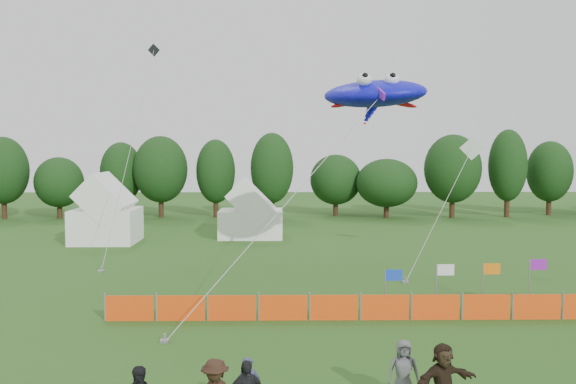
{
  "coord_description": "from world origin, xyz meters",
  "views": [
    {
      "loc": [
        -0.31,
        -16.56,
        6.78
      ],
      "look_at": [
        0.0,
        6.0,
        5.2
      ],
      "focal_mm": 40.0,
      "sensor_mm": 36.0,
      "label": 1
    }
  ],
  "objects_px": {
    "tent_right": "(251,215)",
    "stingray_kite": "(374,95)",
    "spectator_e": "(403,372)",
    "tent_left": "(106,215)",
    "barrier_fence": "(385,307)",
    "spectator_f": "(443,381)"
  },
  "relations": [
    {
      "from": "spectator_f",
      "to": "tent_left",
      "type": "bearing_deg",
      "value": 95.48
    },
    {
      "from": "tent_left",
      "to": "stingray_kite",
      "type": "xyz_separation_m",
      "value": [
        17.3,
        -11.62,
        7.53
      ]
    },
    {
      "from": "tent_left",
      "to": "stingray_kite",
      "type": "bearing_deg",
      "value": -33.9
    },
    {
      "from": "tent_left",
      "to": "tent_right",
      "type": "distance_m",
      "value": 10.49
    },
    {
      "from": "spectator_e",
      "to": "spectator_f",
      "type": "distance_m",
      "value": 1.23
    },
    {
      "from": "stingray_kite",
      "to": "spectator_e",
      "type": "bearing_deg",
      "value": -95.63
    },
    {
      "from": "spectator_e",
      "to": "tent_right",
      "type": "bearing_deg",
      "value": 101.14
    },
    {
      "from": "spectator_e",
      "to": "stingray_kite",
      "type": "bearing_deg",
      "value": 85.78
    },
    {
      "from": "tent_left",
      "to": "spectator_f",
      "type": "height_order",
      "value": "tent_left"
    },
    {
      "from": "tent_left",
      "to": "spectator_e",
      "type": "distance_m",
      "value": 32.94
    },
    {
      "from": "spectator_e",
      "to": "tent_left",
      "type": "bearing_deg",
      "value": 119.67
    },
    {
      "from": "tent_left",
      "to": "stingray_kite",
      "type": "distance_m",
      "value": 22.16
    },
    {
      "from": "tent_right",
      "to": "barrier_fence",
      "type": "relative_size",
      "value": 0.22
    },
    {
      "from": "tent_right",
      "to": "stingray_kite",
      "type": "relative_size",
      "value": 0.25
    },
    {
      "from": "tent_left",
      "to": "spectator_f",
      "type": "distance_m",
      "value": 34.13
    },
    {
      "from": "tent_right",
      "to": "spectator_f",
      "type": "relative_size",
      "value": 2.52
    },
    {
      "from": "spectator_f",
      "to": "tent_right",
      "type": "bearing_deg",
      "value": 77.6
    },
    {
      "from": "tent_right",
      "to": "barrier_fence",
      "type": "height_order",
      "value": "tent_right"
    },
    {
      "from": "tent_left",
      "to": "stingray_kite",
      "type": "height_order",
      "value": "stingray_kite"
    },
    {
      "from": "tent_left",
      "to": "barrier_fence",
      "type": "xyz_separation_m",
      "value": [
        16.46,
        -20.78,
        -1.49
      ]
    },
    {
      "from": "spectator_e",
      "to": "spectator_f",
      "type": "relative_size",
      "value": 0.9
    },
    {
      "from": "spectator_e",
      "to": "stingray_kite",
      "type": "relative_size",
      "value": 0.09
    }
  ]
}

